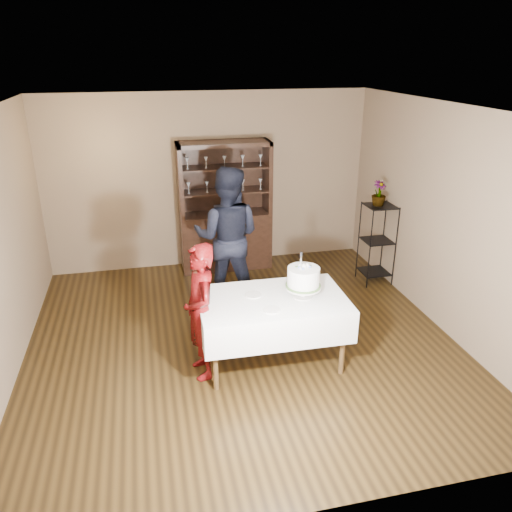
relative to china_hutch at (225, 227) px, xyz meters
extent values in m
plane|color=black|center=(-0.20, -2.25, -0.66)|extent=(5.00, 5.00, 0.00)
plane|color=silver|center=(-0.20, -2.25, 2.04)|extent=(5.00, 5.00, 0.00)
cube|color=#735D4A|center=(-0.20, 0.25, 0.69)|extent=(5.00, 0.02, 2.70)
cube|color=#735D4A|center=(2.30, -2.25, 0.69)|extent=(0.02, 5.00, 2.70)
cube|color=black|center=(0.00, -0.01, -0.21)|extent=(1.40, 0.48, 0.90)
cube|color=black|center=(0.00, 0.21, 0.79)|extent=(1.40, 0.03, 1.10)
cube|color=black|center=(0.00, -0.01, 1.31)|extent=(1.40, 0.48, 0.06)
cube|color=black|center=(0.00, -0.01, 0.59)|extent=(1.28, 0.42, 0.02)
cube|color=black|center=(0.00, -0.01, 0.96)|extent=(1.28, 0.42, 0.02)
cylinder|color=black|center=(1.88, -1.25, -0.06)|extent=(0.02, 0.02, 1.20)
cylinder|color=black|center=(2.28, -1.25, -0.06)|extent=(0.02, 0.02, 1.20)
cylinder|color=black|center=(1.88, -0.85, -0.06)|extent=(0.02, 0.02, 1.20)
cylinder|color=black|center=(2.28, -0.85, -0.06)|extent=(0.02, 0.02, 1.20)
cube|color=black|center=(2.08, -1.05, -0.51)|extent=(0.40, 0.40, 0.02)
cube|color=black|center=(2.08, -1.05, -0.01)|extent=(0.40, 0.40, 0.01)
cube|color=black|center=(2.08, -1.05, 0.52)|extent=(0.40, 0.40, 0.02)
cube|color=silver|center=(0.04, -2.75, -0.06)|extent=(1.60, 1.00, 0.36)
cylinder|color=#463119|center=(-0.65, -3.11, -0.29)|extent=(0.06, 0.06, 0.75)
cylinder|color=#463119|center=(0.71, -3.14, -0.29)|extent=(0.06, 0.06, 0.75)
cylinder|color=#463119|center=(-0.63, -2.36, -0.29)|extent=(0.06, 0.06, 0.75)
cylinder|color=#463119|center=(0.73, -2.39, -0.29)|extent=(0.06, 0.06, 0.75)
imported|color=#390505|center=(-0.73, -2.79, 0.08)|extent=(0.42, 0.58, 1.49)
imported|color=black|center=(-0.17, -1.20, 0.28)|extent=(1.11, 0.98, 1.89)
cylinder|color=silver|center=(0.37, -2.79, 0.13)|extent=(0.21, 0.21, 0.01)
cylinder|color=silver|center=(0.37, -2.79, 0.18)|extent=(0.05, 0.05, 0.11)
cylinder|color=silver|center=(0.37, -2.79, 0.24)|extent=(0.39, 0.39, 0.02)
cylinder|color=#496F35|center=(0.37, -2.79, 0.26)|extent=(0.37, 0.37, 0.02)
cylinder|color=silver|center=(0.37, -2.79, 0.36)|extent=(0.43, 0.43, 0.21)
sphere|color=#576EBB|center=(0.40, -2.79, 0.48)|extent=(0.03, 0.03, 0.03)
cube|color=white|center=(0.33, -2.81, 0.54)|extent=(0.02, 0.02, 0.15)
cube|color=black|center=(0.33, -2.81, 0.63)|extent=(0.03, 0.02, 0.05)
cylinder|color=silver|center=(-0.03, -3.01, 0.13)|extent=(0.20, 0.20, 0.01)
cylinder|color=silver|center=(-0.15, -2.64, 0.13)|extent=(0.21, 0.21, 0.01)
imported|color=#496F35|center=(2.04, -1.05, 0.70)|extent=(0.26, 0.26, 0.36)
camera|label=1|loc=(-1.20, -7.34, 2.58)|focal=35.00mm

